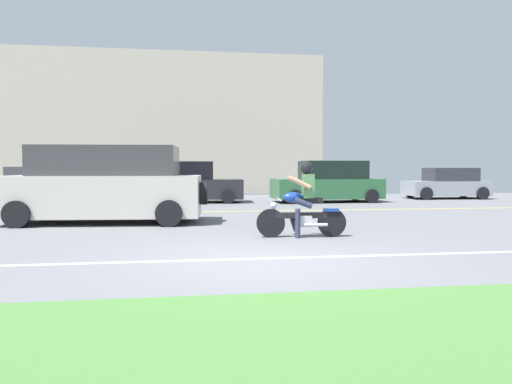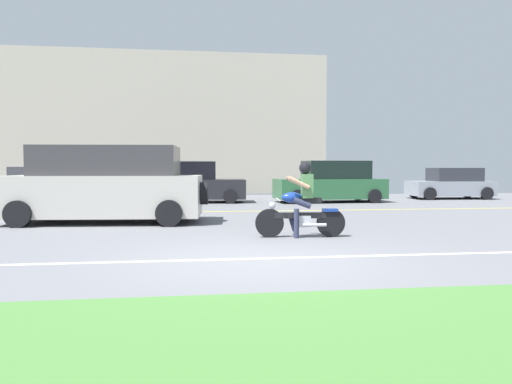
# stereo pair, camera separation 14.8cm
# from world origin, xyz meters

# --- Properties ---
(ground) EXTENTS (56.00, 30.00, 0.04)m
(ground) POSITION_xyz_m (0.00, 3.00, -0.02)
(ground) COLOR slate
(grass_median) EXTENTS (56.00, 3.80, 0.06)m
(grass_median) POSITION_xyz_m (0.00, -4.10, 0.03)
(grass_median) COLOR #477A38
(grass_median) RESTS_ON ground
(lane_line_near) EXTENTS (50.40, 0.12, 0.01)m
(lane_line_near) POSITION_xyz_m (0.00, 0.08, 0.00)
(lane_line_near) COLOR silver
(lane_line_near) RESTS_ON ground
(lane_line_far) EXTENTS (50.40, 0.12, 0.01)m
(lane_line_far) POSITION_xyz_m (0.00, 8.37, 0.00)
(lane_line_far) COLOR yellow
(lane_line_far) RESTS_ON ground
(motorcyclist) EXTENTS (1.82, 0.59, 1.52)m
(motorcyclist) POSITION_xyz_m (1.18, 2.31, 0.64)
(motorcyclist) COLOR black
(motorcyclist) RESTS_ON ground
(suv_nearby) EXTENTS (5.16, 2.46, 1.95)m
(suv_nearby) POSITION_xyz_m (-3.16, 5.58, 0.95)
(suv_nearby) COLOR beige
(suv_nearby) RESTS_ON ground
(parked_car_0) EXTENTS (4.03, 2.04, 1.44)m
(parked_car_0) POSITION_xyz_m (-6.24, 11.18, 0.68)
(parked_car_0) COLOR silver
(parked_car_0) RESTS_ON ground
(parked_car_1) EXTENTS (4.51, 2.08, 1.66)m
(parked_car_1) POSITION_xyz_m (-1.09, 12.78, 0.77)
(parked_car_1) COLOR #232328
(parked_car_1) RESTS_ON ground
(parked_car_2) EXTENTS (4.49, 2.10, 1.69)m
(parked_car_2) POSITION_xyz_m (4.73, 12.20, 0.78)
(parked_car_2) COLOR #2D663D
(parked_car_2) RESTS_ON ground
(parked_car_3) EXTENTS (3.70, 2.00, 1.41)m
(parked_car_3) POSITION_xyz_m (10.78, 13.62, 0.66)
(parked_car_3) COLOR #8C939E
(parked_car_3) RESTS_ON ground
(building_far) EXTENTS (17.93, 4.00, 7.58)m
(building_far) POSITION_xyz_m (-2.53, 21.00, 3.79)
(building_far) COLOR beige
(building_far) RESTS_ON ground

